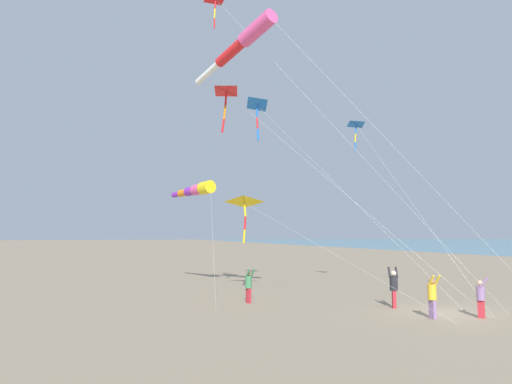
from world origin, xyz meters
name	(u,v)px	position (x,y,z in m)	size (l,w,h in m)	color
ground_plane	(447,313)	(0.00, 0.00, 0.00)	(600.00, 600.00, 0.00)	gray
person_adult_flyer	(432,295)	(-1.55, -1.08, 0.97)	(0.42, 0.54, 1.78)	#8E6B9E
person_child_green_jacket	(394,286)	(-1.45, 1.81, 1.03)	(0.59, 0.66, 1.89)	#B72833
person_child_grey_jacket	(481,295)	(0.46, -1.53, 0.91)	(0.60, 0.59, 1.67)	#B72833
person_bystander_far	(249,284)	(-7.45, 5.38, 0.94)	(0.50, 0.59, 1.72)	#B72833
kite_delta_checkered_midright	(227,92)	(-8.11, 7.53, 11.37)	(9.60, 10.26, 11.72)	red
kite_delta_yellow_midlevel	(217,0)	(-9.31, 4.70, 15.14)	(12.40, 6.33, 15.49)	red
kite_delta_purple_drifting	(357,125)	(1.00, 9.26, 10.51)	(1.09, 11.70, 10.82)	blue
kite_windsock_magenta_far_left	(243,42)	(-8.18, 3.92, 12.81)	(12.17, 11.44, 13.70)	#EF4C93
kite_delta_long_streamer_right	(258,105)	(-5.19, 10.90, 11.75)	(7.22, 11.40, 12.24)	blue
kite_delta_white_trailing	(245,202)	(-6.40, 9.86, 5.36)	(5.98, 13.12, 5.80)	yellow
kite_windsock_long_streamer_left	(196,190)	(-8.59, 14.16, 6.44)	(2.38, 13.96, 6.94)	yellow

